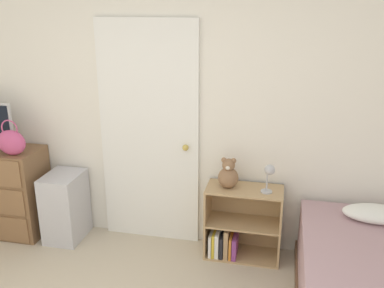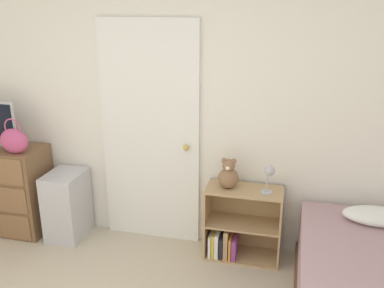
{
  "view_description": "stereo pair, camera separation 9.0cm",
  "coord_description": "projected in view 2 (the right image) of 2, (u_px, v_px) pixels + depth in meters",
  "views": [
    {
      "loc": [
        0.97,
        -1.33,
        2.19
      ],
      "look_at": [
        0.24,
        1.96,
        1.05
      ],
      "focal_mm": 40.0,
      "sensor_mm": 36.0,
      "label": 1
    },
    {
      "loc": [
        1.06,
        -1.31,
        2.19
      ],
      "look_at": [
        0.24,
        1.96,
        1.05
      ],
      "focal_mm": 40.0,
      "sensor_mm": 36.0,
      "label": 2
    }
  ],
  "objects": [
    {
      "name": "wall_back",
      "position": [
        173.0,
        108.0,
        3.8
      ],
      "size": [
        10.0,
        0.06,
        2.55
      ],
      "color": "white",
      "rests_on": "ground_plane"
    },
    {
      "name": "door_closed",
      "position": [
        150.0,
        135.0,
        3.88
      ],
      "size": [
        0.92,
        0.09,
        2.06
      ],
      "color": "white",
      "rests_on": "ground_plane"
    },
    {
      "name": "dresser",
      "position": [
        0.0,
        188.0,
        4.22
      ],
      "size": [
        0.96,
        0.44,
        0.86
      ],
      "color": "brown",
      "rests_on": "ground_plane"
    },
    {
      "name": "handbag",
      "position": [
        14.0,
        141.0,
        3.87
      ],
      "size": [
        0.27,
        0.14,
        0.33
      ],
      "color": "#C64C7F",
      "rests_on": "dresser"
    },
    {
      "name": "storage_bin",
      "position": [
        67.0,
        205.0,
        4.09
      ],
      "size": [
        0.32,
        0.42,
        0.65
      ],
      "color": "silver",
      "rests_on": "ground_plane"
    },
    {
      "name": "bookshelf",
      "position": [
        237.0,
        229.0,
        3.79
      ],
      "size": [
        0.66,
        0.32,
        0.66
      ],
      "color": "tan",
      "rests_on": "ground_plane"
    },
    {
      "name": "teddy_bear",
      "position": [
        228.0,
        175.0,
        3.64
      ],
      "size": [
        0.18,
        0.18,
        0.27
      ],
      "color": "#8C6647",
      "rests_on": "bookshelf"
    },
    {
      "name": "desk_lamp",
      "position": [
        269.0,
        174.0,
        3.51
      ],
      "size": [
        0.11,
        0.11,
        0.25
      ],
      "color": "#B2B2B7",
      "rests_on": "bookshelf"
    }
  ]
}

